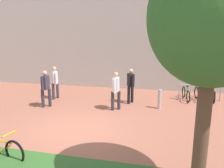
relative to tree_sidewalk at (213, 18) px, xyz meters
name	(u,v)px	position (x,y,z in m)	size (l,w,h in m)	color
ground_plane	(77,130)	(-3.62, 2.36, -3.50)	(60.00, 60.00, 0.00)	#9E5B47
building_facade	(118,8)	(-3.62, 9.62, 1.50)	(28.00, 1.20, 10.00)	#B2ADA3
tree_sidewalk	(213,18)	(0.00, 0.00, 0.00)	(2.30, 2.30, 4.80)	brown
bike_at_sign	(1,147)	(-4.84, 0.17, -3.15)	(1.65, 0.50, 0.86)	black
bike_rack_cluster	(199,94)	(1.20, 7.22, -3.15)	(2.10, 1.69, 0.83)	#99999E
bollard_steel	(160,99)	(-0.81, 5.39, -3.05)	(0.16, 0.16, 0.90)	#ADADB2
person_shirt_blue	(55,81)	(-6.22, 5.86, -2.52)	(0.44, 0.49, 1.72)	#383342
person_suited_dark	(131,84)	(-2.22, 5.96, -2.52)	(0.40, 0.55, 1.72)	black
person_casual_tan	(116,88)	(-2.72, 4.81, -2.52)	(0.39, 0.61, 1.72)	#2D2D38
person_suited_navy	(46,86)	(-5.98, 4.49, -2.52)	(0.39, 0.61, 1.72)	#2D2D38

